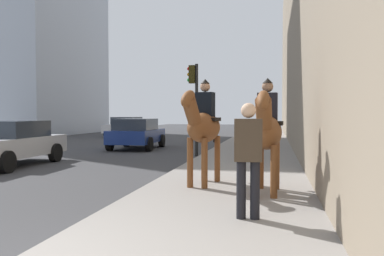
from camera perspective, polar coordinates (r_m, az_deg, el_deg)
name	(u,v)px	position (r m, az deg, el deg)	size (l,w,h in m)	color
mounted_horse_near	(203,126)	(8.56, 1.61, 0.31)	(2.15, 0.79, 2.30)	brown
mounted_horse_far	(267,130)	(7.74, 10.71, -0.32)	(2.15, 0.64, 2.24)	brown
pedestrian_greeting	(248,153)	(5.85, 8.09, -3.51)	(0.28, 0.41, 1.70)	black
car_near_lane	(126,126)	(29.87, -9.48, 0.26)	(4.37, 2.11, 1.44)	silver
car_mid_lane	(137,133)	(18.97, -7.96, -0.71)	(3.88, 2.19, 1.44)	navy
car_far_lane	(9,143)	(13.87, -24.78, -1.96)	(4.43, 2.08, 1.44)	#B7BABF
traffic_light_near_curb	(194,94)	(15.56, 0.33, 4.87)	(0.20, 0.44, 3.61)	black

